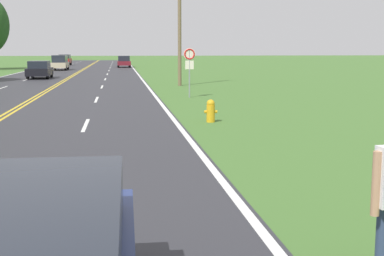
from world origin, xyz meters
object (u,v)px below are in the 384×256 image
Objects in this scene: traffic_sign at (189,60)px; car_champagne_van_mid_far at (60,62)px; fire_hydrant at (211,111)px; car_red_hatchback_distant at (65,59)px; car_black_sedan_mid_near at (40,70)px; car_maroon_sedan_receding at (124,61)px.

traffic_sign reaches higher than car_champagne_van_mid_far.
fire_hydrant is 0.31× the size of traffic_sign.
car_red_hatchback_distant is at bearing 101.51° from traffic_sign.
car_black_sedan_mid_near is at bearing -175.71° from car_red_hatchback_distant.
car_maroon_sedan_receding is 14.54m from car_red_hatchback_distant.
car_red_hatchback_distant is (-1.60, 38.68, 0.11)m from car_black_sedan_mid_near.
car_maroon_sedan_receding reaches higher than car_black_sedan_mid_near.
car_maroon_sedan_receding reaches higher than fire_hydrant.
traffic_sign reaches higher than car_red_hatchback_distant.
car_red_hatchback_distant reaches higher than car_black_sedan_mid_near.
car_black_sedan_mid_near is at bearing -179.18° from car_champagne_van_mid_far.
traffic_sign reaches higher than car_maroon_sedan_receding.
traffic_sign is 0.52× the size of car_champagne_van_mid_far.
fire_hydrant is 68.46m from car_red_hatchback_distant.
car_champagne_van_mid_far is 11.62m from car_maroon_sedan_receding.
traffic_sign is at bearing -164.47° from car_champagne_van_mid_far.
traffic_sign is at bearing -166.58° from car_red_hatchback_distant.
fire_hydrant is at bearing -168.57° from car_red_hatchback_distant.
car_black_sedan_mid_near is at bearing 108.61° from fire_hydrant.
car_black_sedan_mid_near is 18.44m from car_champagne_van_mid_far.
car_red_hatchback_distant is at bearing 1.52° from car_black_sedan_mid_near.
car_black_sedan_mid_near is 28.20m from car_maroon_sedan_receding.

